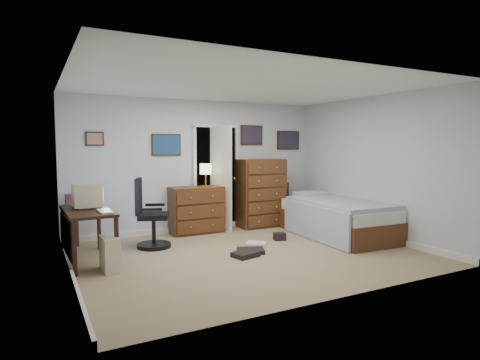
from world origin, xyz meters
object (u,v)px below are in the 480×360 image
computer_desk (81,222)px  tall_dresser (260,193)px  low_dresser (196,210)px  office_chair (150,221)px  bed (337,218)px

computer_desk → tall_dresser: (3.51, 1.06, 0.11)m
computer_desk → low_dresser: size_ratio=1.34×
low_dresser → tall_dresser: (1.38, -0.02, 0.25)m
low_dresser → office_chair: bearing=-145.9°
computer_desk → office_chair: 1.14m
office_chair → computer_desk: bearing=-138.9°
office_chair → low_dresser: size_ratio=1.14×
bed → office_chair: bearing=169.7°
office_chair → bed: bearing=7.9°
office_chair → bed: size_ratio=0.50×
low_dresser → bed: bearing=-33.5°
office_chair → low_dresser: bearing=54.5°
office_chair → low_dresser: 1.28m
computer_desk → tall_dresser: 3.67m
low_dresser → tall_dresser: tall_dresser is taller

